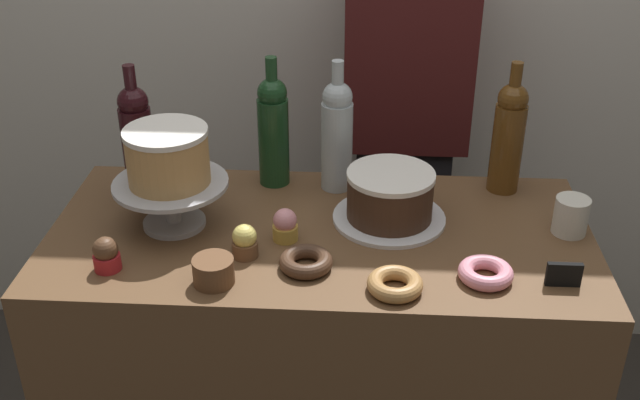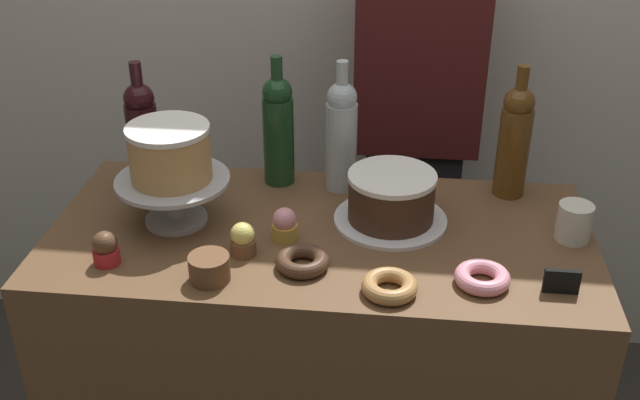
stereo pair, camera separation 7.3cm
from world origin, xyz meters
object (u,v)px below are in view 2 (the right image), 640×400
Objects in this scene: cupcake_chocolate at (106,249)px; wine_bottle_green at (278,128)px; donut_pink at (482,277)px; barista_figure at (414,145)px; wine_bottle_clear at (341,134)px; cookie_stack at (209,268)px; white_layer_cake at (170,153)px; cake_stand_pedestal at (174,192)px; price_sign_chalkboard at (562,281)px; wine_bottle_amber at (514,139)px; cupcake_lemon at (243,240)px; coffee_cup_ceramic at (574,222)px; donut_chocolate at (302,261)px; cupcake_strawberry at (285,225)px; wine_bottle_dark_red at (143,135)px; donut_maple at (389,286)px; chocolate_round_cake at (391,196)px.

wine_bottle_green is at bearing 53.63° from cupcake_chocolate.
barista_figure is (-0.13, 0.82, -0.09)m from donut_pink.
wine_bottle_clear is 0.50m from cookie_stack.
cookie_stack is (0.13, -0.22, -0.15)m from white_layer_cake.
wine_bottle_clear reaches higher than cake_stand_pedestal.
price_sign_chalkboard is (0.83, -0.19, -0.05)m from cake_stand_pedestal.
white_layer_cake is 0.25m from cupcake_chocolate.
cupcake_chocolate is (-0.10, -0.18, -0.14)m from white_layer_cake.
wine_bottle_amber is 0.52m from barista_figure.
cupcake_chocolate and cupcake_lemon have the same top height.
coffee_cup_ceramic is at bearing 74.63° from price_sign_chalkboard.
donut_pink is 1.00× the size of donut_chocolate.
cupcake_lemon is at bearing 173.33° from donut_pink.
wine_bottle_green reaches higher than cupcake_strawberry.
wine_bottle_dark_red is 2.91× the size of donut_maple.
price_sign_chalkboard is at bearing 2.67° from cookie_stack.
cookie_stack is at bearing -99.34° from wine_bottle_green.
cupcake_chocolate is at bearing -179.33° from donut_pink.
wine_bottle_dark_red is 0.47m from wine_bottle_clear.
donut_maple is at bearing -147.88° from coffee_cup_ceramic.
wine_bottle_amber is at bearing 25.11° from cupcake_chocolate.
coffee_cup_ceramic is at bearing 11.06° from cupcake_lemon.
donut_maple is at bearing -57.19° from wine_bottle_green.
cake_stand_pedestal reaches higher than coffee_cup_ceramic.
cookie_stack is at bearing -115.46° from cupcake_lemon.
coffee_cup_ceramic is at bearing -19.47° from wine_bottle_clear.
cupcake_strawberry is 1.06× the size of price_sign_chalkboard.
wine_bottle_dark_red is 0.35m from cupcake_chocolate.
coffee_cup_ceramic is (0.40, -0.03, -0.02)m from chocolate_round_cake.
donut_chocolate is (0.11, -0.38, -0.13)m from wine_bottle_green.
wine_bottle_amber is (0.28, 0.17, 0.08)m from chocolate_round_cake.
barista_figure is at bearing 66.83° from wine_bottle_clear.
cupcake_strawberry is at bearing 115.94° from donut_chocolate.
donut_chocolate is 0.52m from price_sign_chalkboard.
barista_figure is (-0.28, 0.83, -0.10)m from price_sign_chalkboard.
white_layer_cake is at bearing 62.21° from cupcake_chocolate.
donut_chocolate is at bearing -130.14° from chocolate_round_cake.
barista_figure is at bearing 64.25° from cupcake_lemon.
donut_pink is at bearing -102.88° from wine_bottle_amber.
donut_pink is (0.42, -0.13, -0.02)m from cupcake_strawberry.
chocolate_round_cake is 2.34× the size of coffee_cup_ceramic.
coffee_cup_ceramic is at bearing -59.33° from wine_bottle_amber.
wine_bottle_dark_red reaches higher than coffee_cup_ceramic.
barista_figure is (0.41, 0.86, -0.10)m from cookie_stack.
wine_bottle_clear reaches higher than cupcake_lemon.
cake_stand_pedestal is 0.79× the size of wine_bottle_dark_red.
wine_bottle_clear is at bearing -6.05° from wine_bottle_green.
donut_maple is 1.33× the size of cookie_stack.
price_sign_chalkboard reaches higher than donut_maple.
cupcake_lemon is at bearing -168.94° from coffee_cup_ceramic.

